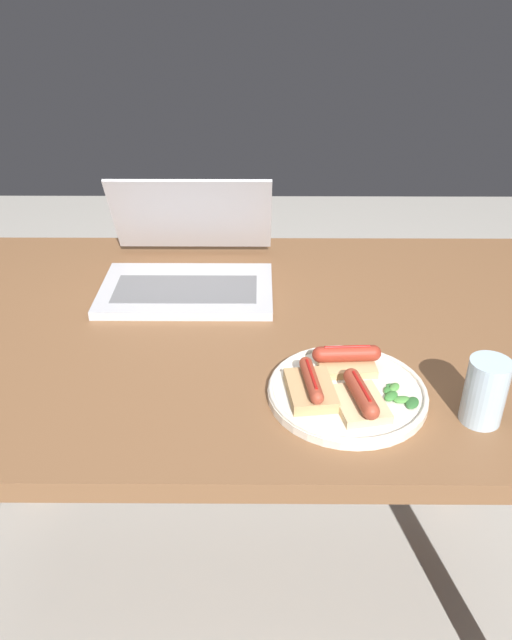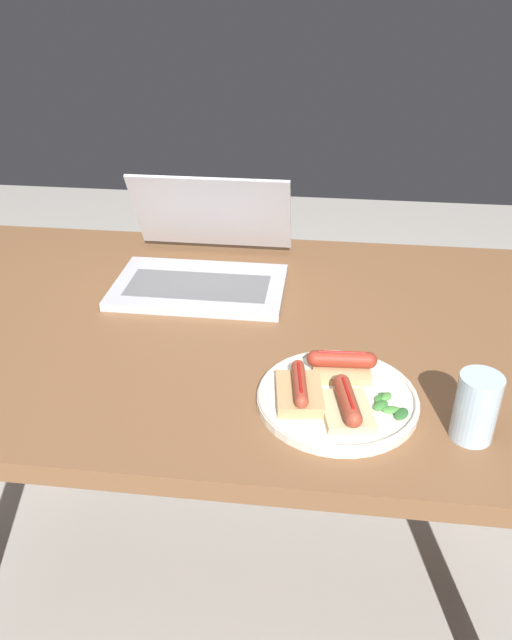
{
  "view_description": "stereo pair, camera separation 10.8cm",
  "coord_description": "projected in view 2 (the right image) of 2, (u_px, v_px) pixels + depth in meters",
  "views": [
    {
      "loc": [
        0.05,
        -1.02,
        1.38
      ],
      "look_at": [
        0.05,
        -0.09,
        0.84
      ],
      "focal_mm": 35.0,
      "sensor_mm": 36.0,
      "label": 1
    },
    {
      "loc": [
        0.16,
        -1.02,
        1.38
      ],
      "look_at": [
        0.05,
        -0.09,
        0.84
      ],
      "focal_mm": 35.0,
      "sensor_mm": 36.0,
      "label": 2
    }
  ],
  "objects": [
    {
      "name": "ground_plane",
      "position": [
        242.0,
        585.0,
        1.58
      ],
      "size": [
        6.0,
        6.0,
        0.0
      ],
      "primitive_type": "plane",
      "color": "#B7B2A8"
    },
    {
      "name": "desk",
      "position": [
        238.0,
        364.0,
        1.24
      ],
      "size": [
        1.38,
        0.84,
        0.78
      ],
      "color": "brown",
      "rests_on": "ground_plane"
    },
    {
      "name": "laptop",
      "position": [
        203.0,
        264.0,
        1.33
      ],
      "size": [
        0.35,
        0.33,
        0.21
      ],
      "color": "#B7B7BC",
      "rests_on": "desk"
    },
    {
      "name": "plate",
      "position": [
        337.0,
        398.0,
        0.97
      ],
      "size": [
        0.25,
        0.25,
        0.02
      ],
      "color": "silver",
      "rests_on": "desk"
    },
    {
      "name": "sausage_toast_left",
      "position": [
        341.0,
        364.0,
        1.01
      ],
      "size": [
        0.11,
        0.08,
        0.04
      ],
      "rotation": [
        0.0,
        0.0,
        0.06
      ],
      "color": "tan",
      "rests_on": "plate"
    },
    {
      "name": "sausage_toast_middle",
      "position": [
        299.0,
        390.0,
        0.96
      ],
      "size": [
        0.08,
        0.11,
        0.04
      ],
      "rotation": [
        0.0,
        0.0,
        4.84
      ],
      "color": "tan",
      "rests_on": "plate"
    },
    {
      "name": "sausage_toast_right",
      "position": [
        347.0,
        405.0,
        0.92
      ],
      "size": [
        0.09,
        0.11,
        0.04
      ],
      "rotation": [
        0.0,
        0.0,
        4.91
      ],
      "color": "#D6B784",
      "rests_on": "plate"
    },
    {
      "name": "salad_pile",
      "position": [
        388.0,
        406.0,
        0.94
      ],
      "size": [
        0.06,
        0.07,
        0.01
      ],
      "color": "#387A33",
      "rests_on": "plate"
    },
    {
      "name": "drinking_glass",
      "position": [
        476.0,
        407.0,
        0.88
      ],
      "size": [
        0.06,
        0.06,
        0.1
      ],
      "color": "silver",
      "rests_on": "desk"
    }
  ]
}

